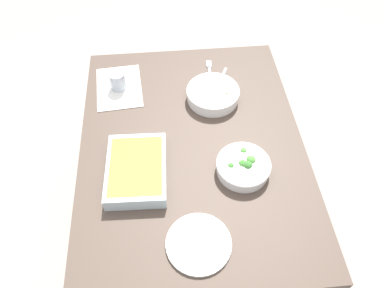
# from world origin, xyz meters

# --- Properties ---
(ground_plane) EXTENTS (6.00, 6.00, 0.00)m
(ground_plane) POSITION_xyz_m (0.00, 0.00, 0.00)
(ground_plane) COLOR #9E9389
(dining_table) EXTENTS (1.20, 0.90, 0.74)m
(dining_table) POSITION_xyz_m (0.00, 0.00, 0.65)
(dining_table) COLOR #4C3D33
(dining_table) RESTS_ON ground_plane
(placemat) EXTENTS (0.29, 0.22, 0.00)m
(placemat) POSITION_xyz_m (-0.36, -0.30, 0.74)
(placemat) COLOR silver
(placemat) RESTS_ON dining_table
(stew_bowl) EXTENTS (0.23, 0.23, 0.06)m
(stew_bowl) POSITION_xyz_m (-0.24, 0.11, 0.77)
(stew_bowl) COLOR white
(stew_bowl) RESTS_ON dining_table
(broccoli_bowl) EXTENTS (0.21, 0.21, 0.07)m
(broccoli_bowl) POSITION_xyz_m (0.15, 0.18, 0.77)
(broccoli_bowl) COLOR white
(broccoli_bowl) RESTS_ON dining_table
(baking_dish) EXTENTS (0.31, 0.23, 0.06)m
(baking_dish) POSITION_xyz_m (0.13, -0.22, 0.77)
(baking_dish) COLOR silver
(baking_dish) RESTS_ON dining_table
(drink_cup) EXTENTS (0.07, 0.07, 0.08)m
(drink_cup) POSITION_xyz_m (-0.36, -0.30, 0.78)
(drink_cup) COLOR #B2BCC6
(drink_cup) RESTS_ON dining_table
(side_plate) EXTENTS (0.22, 0.22, 0.01)m
(side_plate) POSITION_xyz_m (0.42, -0.02, 0.75)
(side_plate) COLOR silver
(side_plate) RESTS_ON dining_table
(spoon_by_stew) EXTENTS (0.17, 0.09, 0.01)m
(spoon_by_stew) POSITION_xyz_m (-0.34, 0.16, 0.74)
(spoon_by_stew) COLOR silver
(spoon_by_stew) RESTS_ON dining_table
(fork_on_table) EXTENTS (0.18, 0.03, 0.01)m
(fork_on_table) POSITION_xyz_m (-0.43, 0.12, 0.74)
(fork_on_table) COLOR silver
(fork_on_table) RESTS_ON dining_table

